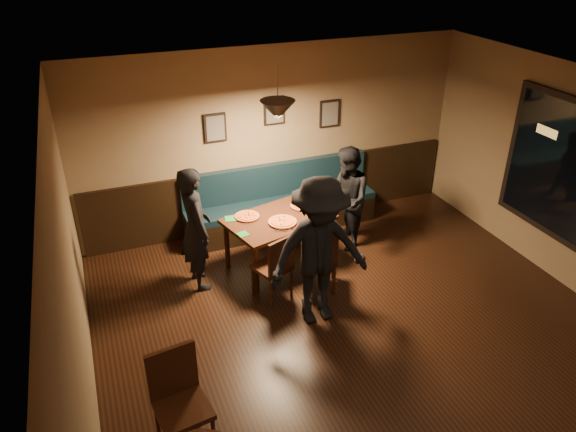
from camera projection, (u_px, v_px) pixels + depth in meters
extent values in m
plane|color=black|center=(384.00, 362.00, 6.05)|extent=(7.00, 7.00, 0.00)
plane|color=silver|center=(411.00, 118.00, 4.72)|extent=(7.00, 7.00, 0.00)
plane|color=#8C704F|center=(274.00, 139.00, 8.25)|extent=(6.00, 0.00, 6.00)
plane|color=#8C704F|center=(74.00, 328.00, 4.43)|extent=(0.00, 7.00, 7.00)
cube|color=black|center=(275.00, 193.00, 8.66)|extent=(5.88, 0.06, 1.00)
cube|color=black|center=(215.00, 128.00, 7.80)|extent=(0.32, 0.04, 0.42)
cube|color=black|center=(274.00, 111.00, 8.02)|extent=(0.32, 0.04, 0.42)
cube|color=black|center=(330.00, 114.00, 8.38)|extent=(0.32, 0.04, 0.42)
cone|color=black|center=(278.00, 110.00, 6.71)|extent=(0.44, 0.44, 0.25)
cube|color=black|center=(279.00, 241.00, 7.61)|extent=(1.58, 1.23, 0.75)
imported|color=black|center=(195.00, 229.00, 6.98)|extent=(0.45, 0.64, 1.68)
imported|color=black|center=(347.00, 199.00, 7.88)|extent=(0.70, 0.84, 1.54)
imported|color=black|center=(319.00, 252.00, 6.30)|extent=(1.22, 0.71, 1.87)
cylinder|color=orange|center=(247.00, 216.00, 7.43)|extent=(0.40, 0.40, 0.04)
cylinder|color=gold|center=(282.00, 222.00, 7.28)|extent=(0.48, 0.48, 0.04)
cylinder|color=orange|center=(302.00, 206.00, 7.70)|extent=(0.43, 0.43, 0.04)
cylinder|color=black|center=(327.00, 217.00, 7.31)|extent=(0.07, 0.07, 0.13)
cylinder|color=#A60705|center=(319.00, 208.00, 7.53)|extent=(0.03, 0.03, 0.13)
cube|color=#1F7632|center=(231.00, 219.00, 7.40)|extent=(0.19, 0.19, 0.01)
cube|color=#1B672A|center=(243.00, 234.00, 7.03)|extent=(0.16, 0.16, 0.01)
cube|color=silver|center=(285.00, 230.00, 7.12)|extent=(0.17, 0.09, 0.00)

